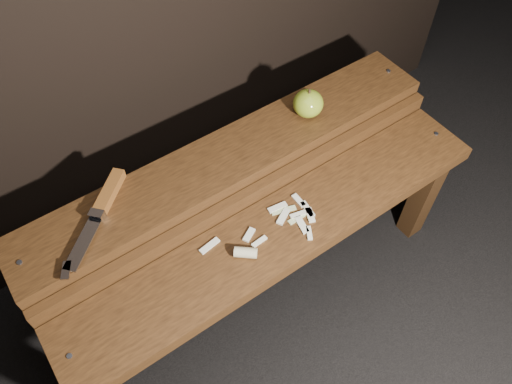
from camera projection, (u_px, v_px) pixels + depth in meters
ground at (267, 288)px, 1.61m from camera, size 60.00×60.00×0.00m
bench_front_tier at (283, 245)px, 1.30m from camera, size 1.20×0.20×0.42m
bench_rear_tier at (234, 175)px, 1.36m from camera, size 1.20×0.21×0.50m
apple at (308, 103)px, 1.35m from camera, size 0.08×0.08×0.09m
knife at (103, 204)px, 1.18m from camera, size 0.24×0.22×0.03m
apple_scraps at (269, 233)px, 1.23m from camera, size 0.30×0.14×0.03m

